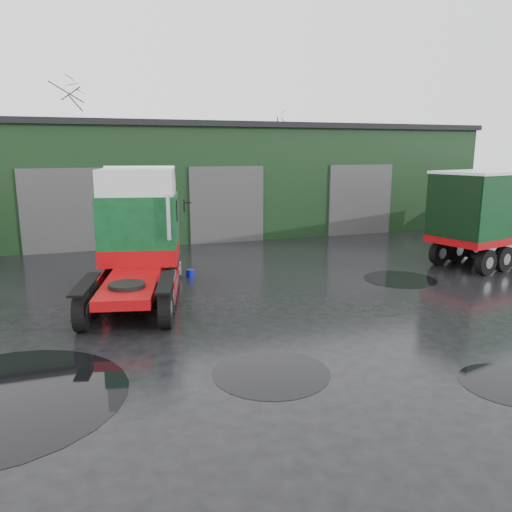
{
  "coord_description": "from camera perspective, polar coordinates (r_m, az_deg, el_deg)",
  "views": [
    {
      "loc": [
        -5.2,
        -11.3,
        4.84
      ],
      "look_at": [
        -0.35,
        2.59,
        1.7
      ],
      "focal_mm": 35.0,
      "sensor_mm": 36.0,
      "label": 1
    }
  ],
  "objects": [
    {
      "name": "tree_back_a",
      "position": [
        41.31,
        -20.76,
        11.17
      ],
      "size": [
        4.4,
        4.4,
        9.5
      ],
      "primitive_type": null,
      "color": "black",
      "rests_on": "ground"
    },
    {
      "name": "puddle_1",
      "position": [
        19.82,
        16.11,
        -2.56
      ],
      "size": [
        2.72,
        2.72,
        0.01
      ],
      "primitive_type": "cylinder",
      "color": "black",
      "rests_on": "ground"
    },
    {
      "name": "hero_tractor",
      "position": [
        16.1,
        -13.92,
        2.01
      ],
      "size": [
        4.39,
        7.35,
        4.27
      ],
      "primitive_type": null,
      "rotation": [
        0.0,
        0.0,
        -0.23
      ],
      "color": "#0C411D",
      "rests_on": "ground"
    },
    {
      "name": "warehouse",
      "position": [
        32.16,
        -6.36,
        8.98
      ],
      "size": [
        32.4,
        12.4,
        6.3
      ],
      "color": "black",
      "rests_on": "ground"
    },
    {
      "name": "ground",
      "position": [
        13.35,
        5.17,
        -9.26
      ],
      "size": [
        100.0,
        100.0,
        0.0
      ],
      "primitive_type": "plane",
      "color": "black"
    },
    {
      "name": "puddle_3",
      "position": [
        12.11,
        27.04,
        -12.91
      ],
      "size": [
        2.08,
        2.08,
        0.01
      ],
      "primitive_type": "cylinder",
      "color": "black",
      "rests_on": "ground"
    },
    {
      "name": "wash_bucket",
      "position": [
        19.51,
        -7.54,
        -1.98
      ],
      "size": [
        0.32,
        0.32,
        0.29
      ],
      "primitive_type": "cylinder",
      "rotation": [
        0.0,
        0.0,
        -0.05
      ],
      "color": "#080DBC",
      "rests_on": "ground"
    },
    {
      "name": "puddle_0",
      "position": [
        11.35,
        1.73,
        -13.18
      ],
      "size": [
        2.62,
        2.62,
        0.01
      ],
      "primitive_type": "cylinder",
      "color": "black",
      "rests_on": "ground"
    },
    {
      "name": "tree_back_b",
      "position": [
        44.03,
        0.98,
        10.63
      ],
      "size": [
        4.4,
        4.4,
        7.5
      ],
      "primitive_type": null,
      "color": "black",
      "rests_on": "ground"
    }
  ]
}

